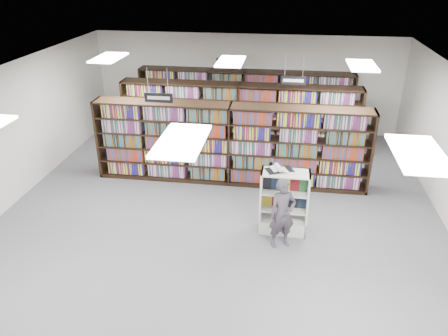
# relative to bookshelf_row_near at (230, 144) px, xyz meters

# --- Properties ---
(floor) EXTENTS (12.00, 12.00, 0.00)m
(floor) POSITION_rel_bookshelf_row_near_xyz_m (0.00, -2.00, -1.05)
(floor) COLOR #525257
(floor) RESTS_ON ground
(ceiling) EXTENTS (10.00, 12.00, 0.10)m
(ceiling) POSITION_rel_bookshelf_row_near_xyz_m (0.00, -2.00, 2.15)
(ceiling) COLOR white
(ceiling) RESTS_ON wall_back
(wall_back) EXTENTS (10.00, 0.10, 3.20)m
(wall_back) POSITION_rel_bookshelf_row_near_xyz_m (0.00, 4.00, 0.55)
(wall_back) COLOR silver
(wall_back) RESTS_ON ground
(bookshelf_row_near) EXTENTS (7.00, 0.60, 2.10)m
(bookshelf_row_near) POSITION_rel_bookshelf_row_near_xyz_m (0.00, 0.00, 0.00)
(bookshelf_row_near) COLOR black
(bookshelf_row_near) RESTS_ON floor
(bookshelf_row_mid) EXTENTS (7.00, 0.60, 2.10)m
(bookshelf_row_mid) POSITION_rel_bookshelf_row_near_xyz_m (0.00, 2.00, 0.00)
(bookshelf_row_mid) COLOR black
(bookshelf_row_mid) RESTS_ON floor
(bookshelf_row_far) EXTENTS (7.00, 0.60, 2.10)m
(bookshelf_row_far) POSITION_rel_bookshelf_row_near_xyz_m (0.00, 3.70, 0.00)
(bookshelf_row_far) COLOR black
(bookshelf_row_far) RESTS_ON floor
(aisle_sign_left) EXTENTS (0.65, 0.02, 0.80)m
(aisle_sign_left) POSITION_rel_bookshelf_row_near_xyz_m (-1.50, -1.00, 1.48)
(aisle_sign_left) COLOR #B2B2B7
(aisle_sign_left) RESTS_ON ceiling
(aisle_sign_right) EXTENTS (0.65, 0.02, 0.80)m
(aisle_sign_right) POSITION_rel_bookshelf_row_near_xyz_m (1.50, 1.00, 1.48)
(aisle_sign_right) COLOR #B2B2B7
(aisle_sign_right) RESTS_ON ceiling
(aisle_sign_center) EXTENTS (0.65, 0.02, 0.80)m
(aisle_sign_center) POSITION_rel_bookshelf_row_near_xyz_m (-0.50, 3.00, 1.48)
(aisle_sign_center) COLOR #B2B2B7
(aisle_sign_center) RESTS_ON ceiling
(troffer_front_center) EXTENTS (0.60, 1.20, 0.04)m
(troffer_front_center) POSITION_rel_bookshelf_row_near_xyz_m (0.00, -5.00, 2.11)
(troffer_front_center) COLOR white
(troffer_front_center) RESTS_ON ceiling
(troffer_front_right) EXTENTS (0.60, 1.20, 0.04)m
(troffer_front_right) POSITION_rel_bookshelf_row_near_xyz_m (3.00, -5.00, 2.11)
(troffer_front_right) COLOR white
(troffer_front_right) RESTS_ON ceiling
(troffer_back_left) EXTENTS (0.60, 1.20, 0.04)m
(troffer_back_left) POSITION_rel_bookshelf_row_near_xyz_m (-3.00, 0.00, 2.11)
(troffer_back_left) COLOR white
(troffer_back_left) RESTS_ON ceiling
(troffer_back_center) EXTENTS (0.60, 1.20, 0.04)m
(troffer_back_center) POSITION_rel_bookshelf_row_near_xyz_m (0.00, 0.00, 2.11)
(troffer_back_center) COLOR white
(troffer_back_center) RESTS_ON ceiling
(troffer_back_right) EXTENTS (0.60, 1.20, 0.04)m
(troffer_back_right) POSITION_rel_bookshelf_row_near_xyz_m (3.00, 0.00, 2.11)
(troffer_back_right) COLOR white
(troffer_back_right) RESTS_ON ceiling
(endcap_display) EXTENTS (1.01, 0.52, 1.41)m
(endcap_display) POSITION_rel_bookshelf_row_near_xyz_m (1.43, -2.11, -0.57)
(endcap_display) COLOR silver
(endcap_display) RESTS_ON floor
(open_book) EXTENTS (0.63, 0.51, 0.12)m
(open_book) POSITION_rel_bookshelf_row_near_xyz_m (1.29, -2.07, 0.39)
(open_book) COLOR black
(open_book) RESTS_ON endcap_display
(shopper) EXTENTS (0.64, 0.54, 1.50)m
(shopper) POSITION_rel_bookshelf_row_near_xyz_m (1.41, -2.70, -0.30)
(shopper) COLOR #443E47
(shopper) RESTS_ON floor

